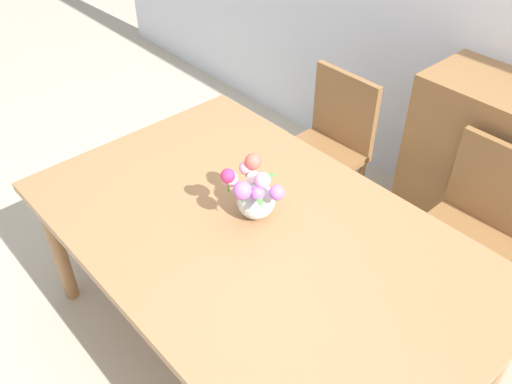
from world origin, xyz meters
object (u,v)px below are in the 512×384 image
at_px(dining_table, 257,244).
at_px(chair_right, 474,223).
at_px(flower_vase, 254,193).
at_px(chair_left, 328,142).

distance_m(dining_table, chair_right, 1.05).
bearing_deg(chair_right, flower_vase, 58.84).
xyz_separation_m(dining_table, chair_left, (-0.45, 0.94, -0.15)).
bearing_deg(dining_table, chair_left, 115.69).
xyz_separation_m(dining_table, flower_vase, (-0.08, 0.05, 0.19)).
bearing_deg(dining_table, flower_vase, 146.86).
bearing_deg(chair_left, flower_vase, 112.61).
height_order(dining_table, chair_left, chair_left).
distance_m(chair_left, chair_right, 0.90).
relative_size(dining_table, chair_left, 2.12).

